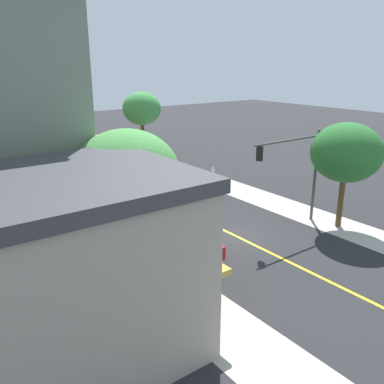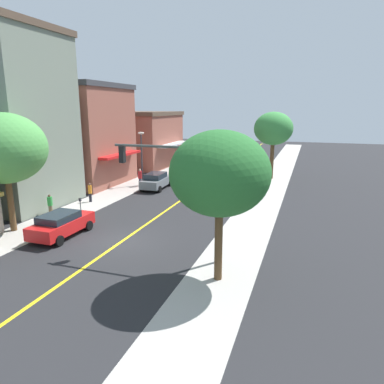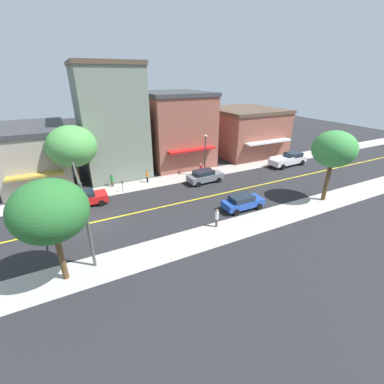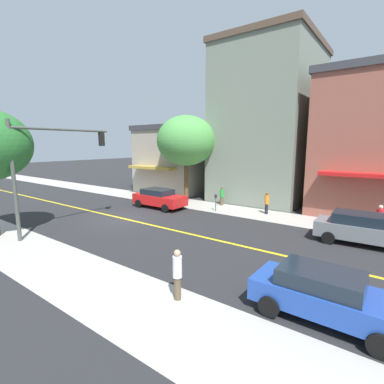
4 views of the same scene
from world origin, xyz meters
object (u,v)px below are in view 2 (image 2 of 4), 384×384
(white_pickup_truck, at_px, (198,160))
(street_tree_left_far, at_px, (220,174))
(street_tree_left_near, at_px, (273,129))
(red_sedan_left_curb, at_px, (61,224))
(blue_sedan_right_curb, at_px, (235,187))
(pedestrian_white_shirt, at_px, (246,197))
(parking_meter, at_px, (80,204))
(pedestrian_green_shirt, at_px, (50,204))
(pedestrian_red_shirt, at_px, (140,177))
(small_dog, at_px, (145,182))
(pedestrian_orange_shirt, at_px, (90,192))
(street_tree_right_corner, at_px, (4,149))
(street_lamp, at_px, (142,152))
(grey_sedan_left_curb, at_px, (156,181))
(traffic_light_mast, at_px, (185,179))

(white_pickup_truck, bearing_deg, street_tree_left_far, -163.60)
(street_tree_left_near, height_order, red_sedan_left_curb, street_tree_left_near)
(blue_sedan_right_curb, height_order, white_pickup_truck, white_pickup_truck)
(blue_sedan_right_curb, distance_m, pedestrian_white_shirt, 4.49)
(parking_meter, bearing_deg, pedestrian_green_shirt, -161.57)
(parking_meter, xyz_separation_m, pedestrian_white_shirt, (11.47, 5.59, 0.06))
(street_tree_left_near, xyz_separation_m, pedestrian_green_shirt, (-14.16, -19.58, -4.76))
(pedestrian_red_shirt, xyz_separation_m, small_dog, (0.18, 0.76, -0.61))
(pedestrian_orange_shirt, relative_size, pedestrian_white_shirt, 0.94)
(parking_meter, height_order, white_pickup_truck, white_pickup_truck)
(street_tree_left_near, distance_m, street_tree_right_corner, 27.19)
(street_tree_right_corner, height_order, pedestrian_red_shirt, street_tree_right_corner)
(street_lamp, xyz_separation_m, pedestrian_red_shirt, (0.03, -0.60, -2.53))
(blue_sedan_right_curb, bearing_deg, street_tree_left_near, -13.47)
(pedestrian_green_shirt, bearing_deg, pedestrian_red_shirt, -167.03)
(pedestrian_white_shirt, bearing_deg, pedestrian_orange_shirt, 79.43)
(street_tree_right_corner, bearing_deg, street_lamp, 83.61)
(blue_sedan_right_curb, distance_m, white_pickup_truck, 16.75)
(street_tree_left_far, bearing_deg, white_pickup_truck, 109.19)
(small_dog, bearing_deg, blue_sedan_right_curb, 58.23)
(street_tree_left_near, distance_m, pedestrian_orange_shirt, 21.01)
(street_tree_left_near, bearing_deg, pedestrian_red_shirt, -145.73)
(street_lamp, distance_m, grey_sedan_left_curb, 3.58)
(blue_sedan_right_curb, distance_m, small_dog, 9.97)
(pedestrian_green_shirt, bearing_deg, parking_meter, 130.87)
(pedestrian_red_shirt, height_order, pedestrian_orange_shirt, pedestrian_red_shirt)
(street_tree_right_corner, xyz_separation_m, small_dog, (1.95, 15.66, -5.06))
(red_sedan_left_curb, xyz_separation_m, pedestrian_white_shirt, (9.79, 9.91, 0.12))
(grey_sedan_left_curb, height_order, pedestrian_white_shirt, pedestrian_white_shirt)
(street_tree_left_far, distance_m, traffic_light_mast, 3.07)
(traffic_light_mast, relative_size, small_dog, 9.58)
(street_tree_left_near, bearing_deg, pedestrian_green_shirt, -125.88)
(street_tree_left_far, height_order, parking_meter, street_tree_left_far)
(street_tree_left_near, bearing_deg, traffic_light_mast, -94.62)
(grey_sedan_left_curb, height_order, pedestrian_green_shirt, grey_sedan_left_curb)
(blue_sedan_right_curb, relative_size, pedestrian_white_shirt, 2.45)
(street_tree_left_near, distance_m, pedestrian_green_shirt, 24.62)
(street_tree_left_far, bearing_deg, parking_meter, 151.36)
(street_tree_left_far, bearing_deg, traffic_light_mast, 140.20)
(pedestrian_orange_shirt, bearing_deg, grey_sedan_left_curb, -80.92)
(pedestrian_orange_shirt, bearing_deg, street_tree_right_corner, 122.19)
(blue_sedan_right_curb, bearing_deg, parking_meter, 135.48)
(pedestrian_orange_shirt, relative_size, pedestrian_green_shirt, 1.04)
(red_sedan_left_curb, height_order, pedestrian_orange_shirt, pedestrian_orange_shirt)
(parking_meter, relative_size, street_lamp, 0.24)
(traffic_light_mast, bearing_deg, small_dog, -57.65)
(street_tree_right_corner, bearing_deg, grey_sedan_left_curb, 74.94)
(street_tree_left_near, bearing_deg, street_tree_left_far, -89.15)
(street_tree_left_near, relative_size, street_lamp, 1.36)
(street_tree_left_near, xyz_separation_m, pedestrian_orange_shirt, (-13.50, -15.39, -4.72))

